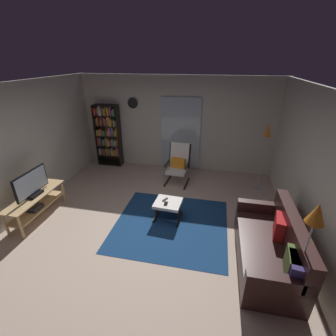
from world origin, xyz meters
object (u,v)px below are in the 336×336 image
object	(u,v)px
ottoman	(168,205)
floor_lamp_by_shelf	(266,138)
cell_phone	(166,204)
leather_sofa	(271,248)
wall_clock	(133,103)
bookshelf_near_tv	(108,133)
television	(32,185)
tv_stand	(36,203)
tv_remote	(165,199)
floor_lamp_by_sofa	(314,224)
lounge_armchair	(178,163)

from	to	relation	value
ottoman	floor_lamp_by_shelf	size ratio (longest dim) A/B	0.34
ottoman	cell_phone	bearing A→B (deg)	-107.91
leather_sofa	cell_phone	xyz separation A→B (m)	(-1.83, 0.75, 0.08)
floor_lamp_by_shelf	wall_clock	xyz separation A→B (m)	(-3.48, 0.73, 0.56)
bookshelf_near_tv	ottoman	bearing A→B (deg)	-45.57
television	tv_stand	bearing A→B (deg)	-99.79
tv_stand	leather_sofa	xyz separation A→B (m)	(4.42, -0.33, -0.02)
ottoman	television	bearing A→B (deg)	-169.48
ottoman	tv_remote	xyz separation A→B (m)	(-0.07, 0.06, 0.08)
ottoman	floor_lamp_by_sofa	distance (m)	2.63
leather_sofa	floor_lamp_by_shelf	xyz separation A→B (m)	(0.17, 2.55, 0.97)
leather_sofa	floor_lamp_by_sofa	world-z (taller)	floor_lamp_by_sofa
television	ottoman	xyz separation A→B (m)	(2.61, 0.49, -0.43)
floor_lamp_by_shelf	lounge_armchair	bearing A→B (deg)	-177.47
television	floor_lamp_by_shelf	world-z (taller)	floor_lamp_by_shelf
bookshelf_near_tv	floor_lamp_by_sofa	distance (m)	5.69
wall_clock	tv_stand	bearing A→B (deg)	-110.67
tv_remote	cell_phone	xyz separation A→B (m)	(0.05, -0.14, -0.00)
leather_sofa	floor_lamp_by_sofa	bearing A→B (deg)	-73.21
tv_remote	ottoman	bearing A→B (deg)	-14.44
leather_sofa	tv_remote	distance (m)	2.08
floor_lamp_by_sofa	wall_clock	size ratio (longest dim) A/B	5.36
tv_stand	floor_lamp_by_shelf	size ratio (longest dim) A/B	0.84
lounge_armchair	floor_lamp_by_shelf	xyz separation A→B (m)	(2.04, 0.09, 0.76)
floor_lamp_by_sofa	floor_lamp_by_shelf	distance (m)	3.15
television	ottoman	distance (m)	2.69
tv_stand	cell_phone	xyz separation A→B (m)	(2.59, 0.42, 0.06)
television	leather_sofa	xyz separation A→B (m)	(4.42, -0.35, -0.43)
bookshelf_near_tv	floor_lamp_by_shelf	world-z (taller)	bookshelf_near_tv
ottoman	wall_clock	distance (m)	3.25
tv_remote	floor_lamp_by_sofa	bearing A→B (deg)	-11.28
lounge_armchair	cell_phone	size ratio (longest dim) A/B	7.30
tv_stand	tv_remote	xyz separation A→B (m)	(2.54, 0.56, 0.06)
lounge_armchair	ottoman	world-z (taller)	lounge_armchair
leather_sofa	wall_clock	size ratio (longest dim) A/B	6.20
ottoman	lounge_armchair	bearing A→B (deg)	92.21
cell_phone	wall_clock	xyz separation A→B (m)	(-1.48, 2.53, 1.46)
television	lounge_armchair	size ratio (longest dim) A/B	0.82
floor_lamp_by_sofa	floor_lamp_by_shelf	xyz separation A→B (m)	(-0.02, 3.15, 0.01)
floor_lamp_by_sofa	tv_remote	bearing A→B (deg)	144.06
leather_sofa	tv_remote	bearing A→B (deg)	154.66
cell_phone	wall_clock	size ratio (longest dim) A/B	0.48
ottoman	cell_phone	world-z (taller)	cell_phone
wall_clock	floor_lamp_by_sofa	bearing A→B (deg)	-48.03
ottoman	floor_lamp_by_sofa	xyz separation A→B (m)	(1.99, -1.44, 0.96)
television	floor_lamp_by_sofa	size ratio (longest dim) A/B	0.54
lounge_armchair	ottoman	size ratio (longest dim) A/B	1.86
wall_clock	cell_phone	bearing A→B (deg)	-59.67
tv_stand	tv_remote	distance (m)	2.60
leather_sofa	floor_lamp_by_shelf	size ratio (longest dim) A/B	1.10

